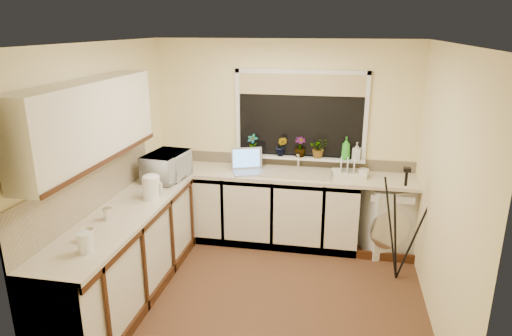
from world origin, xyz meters
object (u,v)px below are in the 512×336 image
at_px(washing_machine, 388,217).
at_px(steel_jar, 108,214).
at_px(dish_rack, 349,174).
at_px(plant_b, 281,146).
at_px(plant_c, 300,147).
at_px(soap_bottle_green, 346,148).
at_px(laptop, 248,166).
at_px(tripod, 401,225).
at_px(plant_d, 319,148).
at_px(glass_jug, 85,243).
at_px(plant_a, 253,145).
at_px(microwave, 167,166).
at_px(kettle, 152,188).
at_px(cup_left, 88,235).
at_px(cup_back, 364,173).
at_px(soap_bottle_clear, 357,151).

distance_m(washing_machine, steel_jar, 3.20).
xyz_separation_m(dish_rack, plant_b, (-0.83, 0.18, 0.24)).
distance_m(plant_c, soap_bottle_green, 0.55).
bearing_deg(laptop, plant_b, 12.22).
relative_size(laptop, tripod, 0.37).
distance_m(tripod, plant_d, 1.39).
bearing_deg(steel_jar, dish_rack, 38.18).
xyz_separation_m(glass_jug, plant_d, (1.65, 2.50, 0.19)).
relative_size(glass_jug, plant_a, 0.62).
bearing_deg(plant_a, microwave, -141.93).
xyz_separation_m(plant_a, plant_d, (0.82, 0.03, -0.01)).
distance_m(laptop, tripod, 1.89).
bearing_deg(microwave, plant_c, -56.87).
relative_size(kettle, plant_c, 0.95).
bearing_deg(plant_d, cup_left, -127.09).
distance_m(kettle, steel_jar, 0.60).
relative_size(washing_machine, plant_b, 3.33).
bearing_deg(cup_back, cup_left, -137.54).
height_order(microwave, plant_c, plant_c).
relative_size(steel_jar, plant_a, 0.44).
xyz_separation_m(kettle, steel_jar, (-0.18, -0.57, -0.06)).
bearing_deg(glass_jug, plant_d, 56.61).
bearing_deg(glass_jug, laptop, 69.90).
bearing_deg(cup_back, washing_machine, 4.94).
bearing_deg(cup_left, plant_b, 60.66).
relative_size(laptop, plant_c, 1.87).
bearing_deg(kettle, plant_b, 48.76).
distance_m(steel_jar, soap_bottle_clear, 2.94).
xyz_separation_m(tripod, soap_bottle_clear, (-0.47, 0.88, 0.53)).
bearing_deg(plant_b, tripod, -31.84).
xyz_separation_m(steel_jar, plant_a, (0.97, 1.87, 0.22)).
bearing_deg(glass_jug, cup_back, 46.23).
distance_m(plant_c, soap_bottle_clear, 0.68).
bearing_deg(kettle, glass_jug, -92.22).
bearing_deg(tripod, microwave, 171.33).
bearing_deg(washing_machine, soap_bottle_green, 139.93).
bearing_deg(plant_c, washing_machine, -9.59).
bearing_deg(dish_rack, washing_machine, -6.67).
distance_m(plant_b, soap_bottle_clear, 0.91).
xyz_separation_m(glass_jug, plant_c, (1.42, 2.50, 0.19)).
distance_m(kettle, plant_d, 2.09).
height_order(glass_jug, plant_c, plant_c).
xyz_separation_m(washing_machine, cup_left, (-2.61, -2.12, 0.54)).
height_order(laptop, glass_jug, laptop).
distance_m(laptop, cup_left, 2.24).
bearing_deg(tripod, soap_bottle_green, 119.94).
bearing_deg(plant_b, washing_machine, -7.48).
height_order(tripod, plant_a, plant_a).
bearing_deg(plant_d, plant_a, -177.82).
bearing_deg(plant_a, washing_machine, -5.42).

